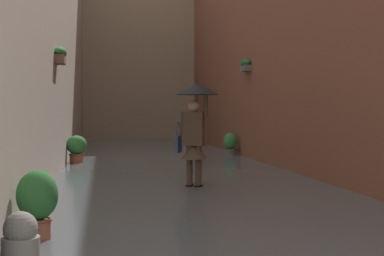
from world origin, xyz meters
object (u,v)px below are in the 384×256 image
Objects in this scene: person_wading at (195,117)px; potted_plant_far_left at (230,144)px; potted_plant_near_right at (37,202)px; potted_plant_far_right at (76,148)px.

potted_plant_far_left is at bearing -107.39° from person_wading.
potted_plant_near_right is at bearing 59.44° from person_wading.
person_wading is 2.57× the size of potted_plant_far_right.
potted_plant_near_right is 12.78m from potted_plant_far_left.
potted_plant_near_right reaches higher than potted_plant_far_right.
potted_plant_far_right is (2.49, -5.52, -0.93)m from person_wading.
potted_plant_far_left is (-2.38, -7.61, -1.00)m from person_wading.
potted_plant_far_right is 1.06× the size of potted_plant_far_left.
potted_plant_far_left is at bearing -112.39° from potted_plant_near_right.
person_wading is 2.46× the size of potted_plant_near_right.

